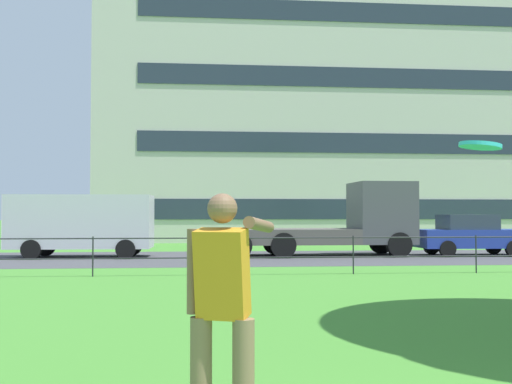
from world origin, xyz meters
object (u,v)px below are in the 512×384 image
frisbee (480,146)px  car_blue_right (470,235)px  flatbed_truck_center (343,223)px  panel_van_left (82,222)px  apartment_building_background (347,122)px  person_thrower (223,302)px

frisbee → car_blue_right: frisbee is taller
frisbee → flatbed_truck_center: (3.64, 19.11, -0.80)m
panel_van_left → flatbed_truck_center: flatbed_truck_center is taller
frisbee → apartment_building_background: 36.42m
apartment_building_background → flatbed_truck_center: bearing=-104.4°
flatbed_truck_center → car_blue_right: bearing=-4.3°
person_thrower → flatbed_truck_center: 19.19m
person_thrower → apartment_building_background: bearing=74.7°
person_thrower → apartment_building_background: apartment_building_background is taller
person_thrower → apartment_building_background: (9.42, 34.50, 6.53)m
flatbed_truck_center → car_blue_right: 4.81m
frisbee → panel_van_left: size_ratio=0.05×
person_thrower → car_blue_right: size_ratio=0.43×
panel_van_left → flatbed_truck_center: size_ratio=0.69×
person_thrower → frisbee: size_ratio=6.35×
panel_van_left → person_thrower: bearing=-76.9°
flatbed_truck_center → apartment_building_background: apartment_building_background is taller
frisbee → panel_van_left: 20.02m
frisbee → car_blue_right: size_ratio=0.07×
person_thrower → panel_van_left: bearing=103.1°
flatbed_truck_center → apartment_building_background: bearing=75.6°
person_thrower → car_blue_right: 20.69m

